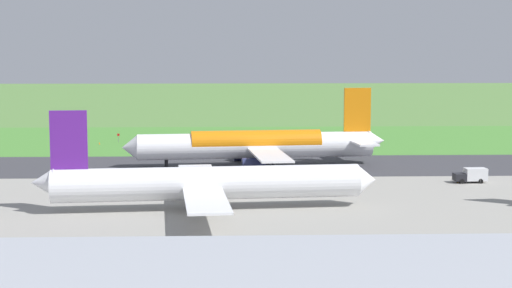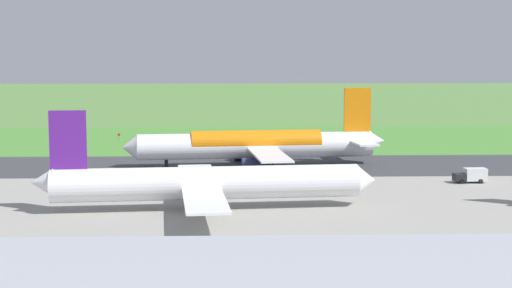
{
  "view_description": "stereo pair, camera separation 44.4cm",
  "coord_description": "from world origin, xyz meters",
  "px_view_note": "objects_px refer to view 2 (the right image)",
  "views": [
    {
      "loc": [
        -6.32,
        160.87,
        23.62
      ],
      "look_at": [
        -12.08,
        0.0,
        4.5
      ],
      "focal_mm": 55.87,
      "sensor_mm": 36.0,
      "label": 1
    },
    {
      "loc": [
        -6.77,
        160.89,
        23.62
      ],
      "look_at": [
        -12.08,
        0.0,
        4.5
      ],
      "focal_mm": 55.87,
      "sensor_mm": 36.0,
      "label": 2
    }
  ],
  "objects_px": {
    "no_stopping_sign": "(119,137)",
    "traffic_cone_orange": "(100,143)",
    "service_truck_fuel": "(471,175)",
    "airliner_main": "(258,145)",
    "airliner_parked_mid": "(205,182)"
  },
  "relations": [
    {
      "from": "no_stopping_sign",
      "to": "traffic_cone_orange",
      "type": "relative_size",
      "value": 4.22
    },
    {
      "from": "no_stopping_sign",
      "to": "traffic_cone_orange",
      "type": "xyz_separation_m",
      "value": [
        4.26,
        3.73,
        -1.11
      ]
    },
    {
      "from": "service_truck_fuel",
      "to": "traffic_cone_orange",
      "type": "height_order",
      "value": "service_truck_fuel"
    },
    {
      "from": "airliner_main",
      "to": "no_stopping_sign",
      "type": "xyz_separation_m",
      "value": [
        34.08,
        -42.22,
        -2.96
      ]
    },
    {
      "from": "airliner_main",
      "to": "service_truck_fuel",
      "type": "relative_size",
      "value": 9.15
    },
    {
      "from": "service_truck_fuel",
      "to": "airliner_main",
      "type": "bearing_deg",
      "value": -30.97
    },
    {
      "from": "airliner_parked_mid",
      "to": "service_truck_fuel",
      "type": "bearing_deg",
      "value": -154.66
    },
    {
      "from": "traffic_cone_orange",
      "to": "airliner_parked_mid",
      "type": "bearing_deg",
      "value": 109.21
    },
    {
      "from": "service_truck_fuel",
      "to": "traffic_cone_orange",
      "type": "distance_m",
      "value": 97.06
    },
    {
      "from": "service_truck_fuel",
      "to": "no_stopping_sign",
      "type": "distance_m",
      "value": 96.24
    },
    {
      "from": "service_truck_fuel",
      "to": "airliner_parked_mid",
      "type": "bearing_deg",
      "value": 25.34
    },
    {
      "from": "airliner_main",
      "to": "traffic_cone_orange",
      "type": "distance_m",
      "value": 54.48
    },
    {
      "from": "traffic_cone_orange",
      "to": "service_truck_fuel",
      "type": "bearing_deg",
      "value": 141.17
    },
    {
      "from": "airliner_main",
      "to": "airliner_parked_mid",
      "type": "relative_size",
      "value": 1.06
    },
    {
      "from": "no_stopping_sign",
      "to": "airliner_parked_mid",
      "type": "bearing_deg",
      "value": 105.87
    }
  ]
}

